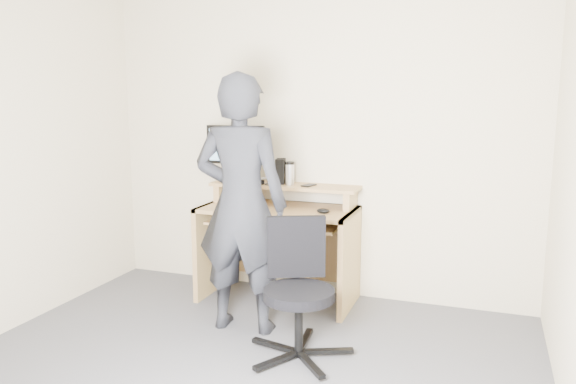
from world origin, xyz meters
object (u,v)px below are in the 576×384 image
Objects in this scene: desk at (281,230)px; monitor at (236,148)px; office_chair at (298,284)px; person at (241,204)px.

monitor reaches higher than desk.
desk is 0.76m from monitor.
desk is at bearing 92.38° from office_chair.
desk is 1.03m from office_chair.
monitor reaches higher than office_chair.
monitor is 0.58× the size of office_chair.
monitor is at bearing -67.11° from person.
desk reaches higher than office_chair.
office_chair is 0.47× the size of person.
person is (0.37, -0.73, -0.30)m from monitor.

